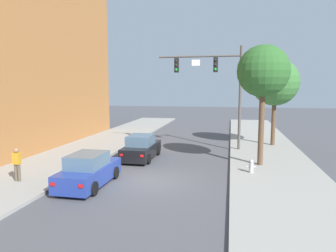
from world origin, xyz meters
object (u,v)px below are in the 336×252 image
(fire_hydrant, at_px, (251,166))
(traffic_signal_mast, at_px, (217,79))
(street_tree_second, at_px, (275,82))
(car_lead_black, at_px, (141,148))
(street_tree_nearest, at_px, (263,72))
(pedestrian_sidewalk_left_walker, at_px, (17,163))
(car_following_blue, at_px, (89,171))

(fire_hydrant, bearing_deg, traffic_signal_mast, 109.12)
(street_tree_second, bearing_deg, car_lead_black, -145.85)
(traffic_signal_mast, bearing_deg, car_lead_black, -140.50)
(street_tree_nearest, bearing_deg, pedestrian_sidewalk_left_walker, -154.40)
(traffic_signal_mast, height_order, street_tree_nearest, traffic_signal_mast)
(traffic_signal_mast, xyz_separation_m, car_following_blue, (-5.54, -9.78, -4.60))
(car_lead_black, relative_size, street_tree_second, 0.63)
(car_lead_black, height_order, street_tree_second, street_tree_second)
(traffic_signal_mast, bearing_deg, street_tree_second, 27.61)
(traffic_signal_mast, relative_size, street_tree_nearest, 1.08)
(traffic_signal_mast, xyz_separation_m, street_tree_second, (4.38, 2.29, -0.24))
(car_following_blue, xyz_separation_m, street_tree_nearest, (8.37, 5.24, 4.85))
(car_lead_black, height_order, car_following_blue, same)
(car_following_blue, distance_m, fire_hydrant, 8.47)
(traffic_signal_mast, height_order, pedestrian_sidewalk_left_walker, traffic_signal_mast)
(traffic_signal_mast, xyz_separation_m, street_tree_nearest, (2.83, -4.54, 0.25))
(car_lead_black, distance_m, pedestrian_sidewalk_left_walker, 7.78)
(traffic_signal_mast, distance_m, car_lead_black, 7.59)
(fire_hydrant, xyz_separation_m, street_tree_second, (2.17, 8.69, 4.57))
(car_lead_black, bearing_deg, pedestrian_sidewalk_left_walker, -124.56)
(street_tree_second, bearing_deg, pedestrian_sidewalk_left_walker, -137.02)
(car_following_blue, relative_size, street_tree_second, 0.63)
(pedestrian_sidewalk_left_walker, relative_size, street_tree_second, 0.24)
(traffic_signal_mast, bearing_deg, car_following_blue, -119.53)
(car_following_blue, distance_m, street_tree_nearest, 11.01)
(car_lead_black, relative_size, street_tree_nearest, 0.61)
(car_following_blue, bearing_deg, fire_hydrant, 23.59)
(street_tree_nearest, bearing_deg, car_following_blue, -147.94)
(traffic_signal_mast, relative_size, pedestrian_sidewalk_left_walker, 4.57)
(fire_hydrant, bearing_deg, street_tree_second, 76.00)
(street_tree_nearest, bearing_deg, car_lead_black, 174.69)
(traffic_signal_mast, distance_m, car_following_blue, 12.15)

